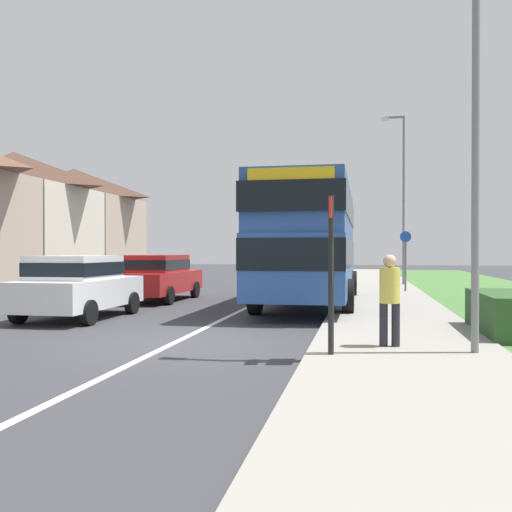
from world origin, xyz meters
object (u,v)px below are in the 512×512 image
(parked_car_white, at_px, (78,284))
(bus_stop_sign, at_px, (331,263))
(pedestrian_at_stop, at_px, (390,296))
(cycle_route_sign, at_px, (406,259))
(parked_car_red, at_px, (158,275))
(double_decker_bus, at_px, (311,238))
(street_lamp_near, at_px, (469,78))
(street_lamp_mid, at_px, (402,190))

(parked_car_white, xyz_separation_m, bus_stop_sign, (6.66, -4.35, 0.65))
(pedestrian_at_stop, bearing_deg, bus_stop_sign, -135.31)
(pedestrian_at_stop, distance_m, cycle_route_sign, 13.44)
(parked_car_red, bearing_deg, double_decker_bus, -7.36)
(pedestrian_at_stop, bearing_deg, parked_car_white, 155.70)
(parked_car_white, bearing_deg, bus_stop_sign, -33.15)
(parked_car_red, relative_size, street_lamp_near, 0.58)
(parked_car_red, distance_m, street_lamp_mid, 13.46)
(parked_car_white, distance_m, street_lamp_mid, 17.62)
(parked_car_white, xyz_separation_m, cycle_route_sign, (8.81, 9.95, 0.54))
(parked_car_white, height_order, cycle_route_sign, cycle_route_sign)
(parked_car_white, bearing_deg, street_lamp_mid, 58.64)
(double_decker_bus, distance_m, parked_car_white, 7.27)
(bus_stop_sign, relative_size, street_lamp_mid, 0.32)
(parked_car_white, distance_m, street_lamp_near, 10.22)
(bus_stop_sign, distance_m, street_lamp_mid, 19.44)
(parked_car_red, bearing_deg, parked_car_white, -91.49)
(bus_stop_sign, bearing_deg, parked_car_white, 146.85)
(cycle_route_sign, relative_size, street_lamp_near, 0.32)
(parked_car_red, height_order, street_lamp_near, street_lamp_near)
(double_decker_bus, relative_size, pedestrian_at_stop, 6.05)
(pedestrian_at_stop, relative_size, street_lamp_near, 0.21)
(parked_car_white, bearing_deg, pedestrian_at_stop, -24.30)
(double_decker_bus, relative_size, bus_stop_sign, 3.89)
(double_decker_bus, bearing_deg, parked_car_white, -140.34)
(street_lamp_mid, bearing_deg, pedestrian_at_stop, -94.30)
(parked_car_white, height_order, street_lamp_near, street_lamp_near)
(cycle_route_sign, xyz_separation_m, street_lamp_mid, (0.15, 4.74, 3.25))
(bus_stop_sign, bearing_deg, cycle_route_sign, 81.47)
(parked_car_red, distance_m, pedestrian_at_stop, 11.45)
(street_lamp_mid, bearing_deg, double_decker_bus, -108.78)
(street_lamp_near, bearing_deg, double_decker_bus, 111.49)
(double_decker_bus, relative_size, street_lamp_mid, 1.23)
(parked_car_white, distance_m, pedestrian_at_stop, 8.33)
(parked_car_red, xyz_separation_m, bus_stop_sign, (6.52, -9.61, 0.66))
(double_decker_bus, bearing_deg, pedestrian_at_stop, -75.41)
(pedestrian_at_stop, relative_size, bus_stop_sign, 0.64)
(parked_car_white, relative_size, street_lamp_near, 0.51)
(parked_car_red, height_order, pedestrian_at_stop, pedestrian_at_stop)
(double_decker_bus, height_order, parked_car_white, double_decker_bus)
(double_decker_bus, xyz_separation_m, street_lamp_near, (3.28, -8.34, 2.33))
(bus_stop_sign, height_order, cycle_route_sign, bus_stop_sign)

